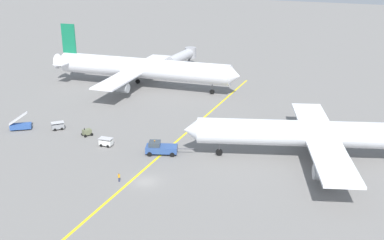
{
  "coord_description": "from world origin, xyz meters",
  "views": [
    {
      "loc": [
        35.06,
        -63.36,
        37.99
      ],
      "look_at": [
        -0.36,
        21.38,
        4.0
      ],
      "focal_mm": 43.68,
      "sensor_mm": 36.0,
      "label": 1
    }
  ],
  "objects": [
    {
      "name": "pushback_tug",
      "position": [
        -2.86,
        11.41,
        1.21
      ],
      "size": [
        9.29,
        4.67,
        2.85
      ],
      "color": "#2D4C8C",
      "rests_on": "ground"
    },
    {
      "name": "gse_stair_truck_yellow",
      "position": [
        -37.27,
        11.03,
        1.03
      ],
      "size": [
        4.83,
        4.22,
        4.06
      ],
      "color": "#2D5199",
      "rests_on": "ground"
    },
    {
      "name": "gse_baggage_cart_near_cluster",
      "position": [
        -14.81,
        10.55,
        0.86
      ],
      "size": [
        2.86,
        1.8,
        1.71
      ],
      "color": "silver",
      "rests_on": "ground"
    },
    {
      "name": "airliner_being_pushed",
      "position": [
        24.71,
        20.52,
        5.02
      ],
      "size": [
        46.94,
        39.53,
        15.68
      ],
      "color": "white",
      "rests_on": "ground"
    },
    {
      "name": "gse_baggage_cart_trailing",
      "position": [
        -29.69,
        14.28,
        0.86
      ],
      "size": [
        3.04,
        3.04,
        1.71
      ],
      "color": "gray",
      "rests_on": "ground"
    },
    {
      "name": "airliner_at_gate_left",
      "position": [
        -28.13,
        50.88,
        5.66
      ],
      "size": [
        56.59,
        41.56,
        17.16
      ],
      "color": "silver",
      "rests_on": "ground"
    },
    {
      "name": "taxiway_stripe",
      "position": [
        -2.55,
        10.0,
        0.0
      ],
      "size": [
        0.8,
        120.0,
        0.01
      ],
      "primitive_type": "cube",
      "rotation": [
        0.0,
        0.0,
        0.0
      ],
      "color": "yellow",
      "rests_on": "ground"
    },
    {
      "name": "ground_plane",
      "position": [
        0.0,
        0.0,
        0.0
      ],
      "size": [
        600.0,
        600.0,
        0.0
      ],
      "primitive_type": "plane",
      "color": "slate"
    },
    {
      "name": "jet_bridge",
      "position": [
        -26.14,
        75.4,
        4.41
      ],
      "size": [
        3.92,
        17.67,
        6.2
      ],
      "color": "#B7B7BC",
      "rests_on": "ground"
    },
    {
      "name": "ground_crew_marshaller_foreground",
      "position": [
        -4.31,
        -1.82,
        0.82
      ],
      "size": [
        0.36,
        0.36,
        1.58
      ],
      "color": "#2D3351",
      "rests_on": "ground"
    },
    {
      "name": "gse_gpu_cart_small",
      "position": [
        -21.62,
        13.72,
        0.79
      ],
      "size": [
        2.42,
        2.61,
        1.9
      ],
      "color": "#666B4C",
      "rests_on": "ground"
    }
  ]
}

